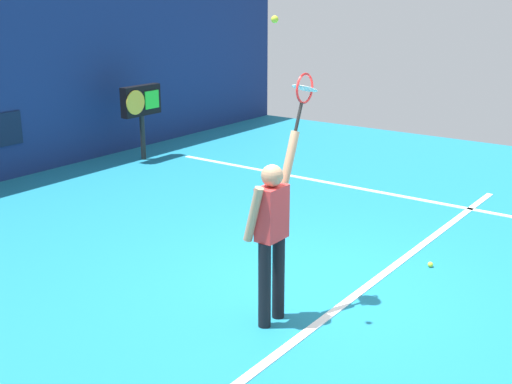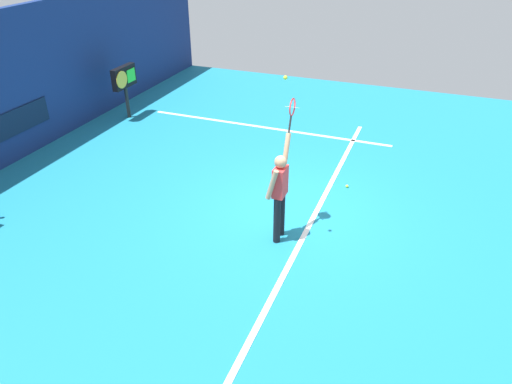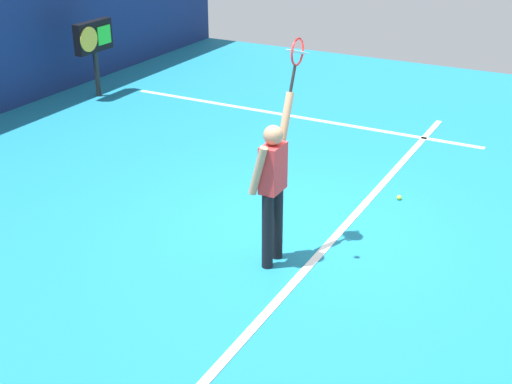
{
  "view_description": "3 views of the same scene",
  "coord_description": "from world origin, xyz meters",
  "px_view_note": "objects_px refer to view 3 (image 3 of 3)",
  "views": [
    {
      "loc": [
        -6.08,
        -3.59,
        3.3
      ],
      "look_at": [
        -0.87,
        0.18,
        1.36
      ],
      "focal_mm": 46.62,
      "sensor_mm": 36.0,
      "label": 1
    },
    {
      "loc": [
        -7.95,
        -2.31,
        5.25
      ],
      "look_at": [
        -1.12,
        0.33,
        1.01
      ],
      "focal_mm": 33.87,
      "sensor_mm": 36.0,
      "label": 2
    },
    {
      "loc": [
        -7.21,
        -3.2,
        4.16
      ],
      "look_at": [
        -1.12,
        0.06,
        0.96
      ],
      "focal_mm": 48.6,
      "sensor_mm": 36.0,
      "label": 3
    }
  ],
  "objects_px": {
    "tennis_player": "(273,183)",
    "tennis_racket": "(297,55)",
    "scoreboard_clock": "(94,39)",
    "spare_ball": "(399,197)"
  },
  "relations": [
    {
      "from": "scoreboard_clock",
      "to": "spare_ball",
      "type": "xyz_separation_m",
      "value": [
        -1.88,
        -6.91,
        -1.12
      ]
    },
    {
      "from": "tennis_racket",
      "to": "spare_ball",
      "type": "bearing_deg",
      "value": -24.0
    },
    {
      "from": "tennis_racket",
      "to": "spare_ball",
      "type": "xyz_separation_m",
      "value": [
        1.79,
        -0.8,
        -2.3
      ]
    },
    {
      "from": "scoreboard_clock",
      "to": "tennis_racket",
      "type": "bearing_deg",
      "value": -121.01
    },
    {
      "from": "tennis_player",
      "to": "tennis_racket",
      "type": "relative_size",
      "value": 3.15
    },
    {
      "from": "tennis_player",
      "to": "tennis_racket",
      "type": "bearing_deg",
      "value": -0.44
    },
    {
      "from": "tennis_racket",
      "to": "scoreboard_clock",
      "type": "bearing_deg",
      "value": 58.99
    },
    {
      "from": "tennis_player",
      "to": "spare_ball",
      "type": "xyz_separation_m",
      "value": [
        2.34,
        -0.8,
        -0.98
      ]
    },
    {
      "from": "tennis_player",
      "to": "spare_ball",
      "type": "relative_size",
      "value": 28.93
    },
    {
      "from": "scoreboard_clock",
      "to": "tennis_player",
      "type": "bearing_deg",
      "value": -124.67
    }
  ]
}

